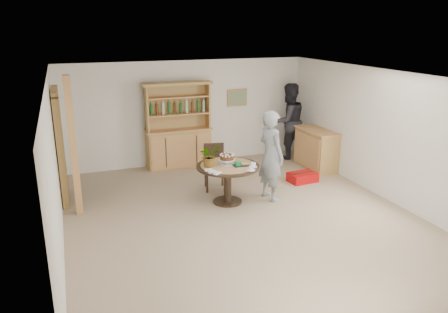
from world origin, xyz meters
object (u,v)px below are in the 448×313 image
dining_table (228,173)px  teen_boy (271,156)px  red_suitcase (302,177)px  hutch (178,139)px  adult_person (288,121)px  sideboard (316,149)px  dining_chair (214,164)px

dining_table → teen_boy: (0.85, -0.10, 0.28)m
teen_boy → dining_table: bearing=71.5°
dining_table → red_suitcase: (1.95, 0.51, -0.50)m
hutch → red_suitcase: 3.07m
dining_table → red_suitcase: bearing=14.7°
adult_person → red_suitcase: size_ratio=3.02×
teen_boy → sideboard: bearing=-65.9°
teen_boy → red_suitcase: size_ratio=2.79×
dining_table → adult_person: (2.48, 2.24, 0.35)m
sideboard → dining_table: bearing=-155.2°
sideboard → dining_chair: dining_chair is taller
teen_boy → red_suitcase: (1.10, 0.61, -0.78)m
dining_table → dining_chair: dining_chair is taller
hutch → dining_chair: (0.33, -1.67, -0.15)m
hutch → adult_person: (2.80, -0.26, 0.27)m
dining_chair → sideboard: bearing=21.5°
dining_table → adult_person: 3.36m
hutch → dining_table: hutch is taller
sideboard → teen_boy: 2.35m
sideboard → adult_person: size_ratio=0.66×
dining_table → adult_person: adult_person is taller
teen_boy → adult_person: size_ratio=0.92×
dining_chair → adult_person: (2.47, 1.41, 0.42)m
adult_person → dining_chair: bearing=23.8°
dining_chair → teen_boy: teen_boy is taller
hutch → teen_boy: 2.85m
hutch → adult_person: size_ratio=1.06×
adult_person → dining_table: bearing=36.1°
sideboard → adult_person: 1.12m
teen_boy → adult_person: bearing=-46.8°
adult_person → red_suitcase: bearing=66.8°
dining_table → red_suitcase: size_ratio=1.89×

